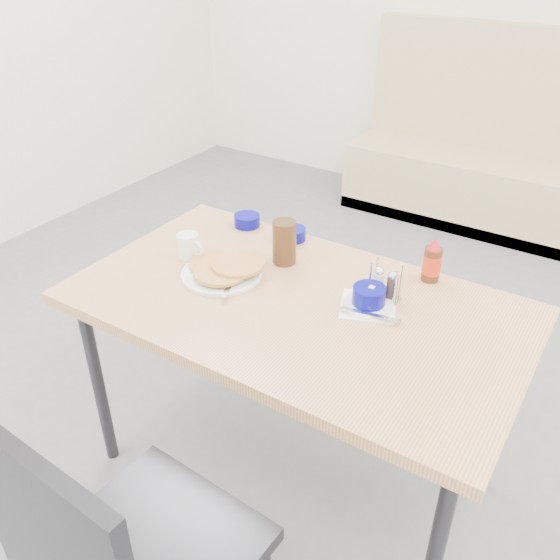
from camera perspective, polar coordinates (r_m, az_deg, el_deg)
The scene contains 13 objects.
ground at distance 2.21m, azimuth -2.39°, elevation -21.75°, with size 6.00×6.00×0.00m, color slate.
booth_bench at distance 4.17m, azimuth 20.16°, elevation 9.80°, with size 1.90×0.56×1.22m.
dining_table at distance 1.87m, azimuth 1.52°, elevation -3.54°, with size 1.40×0.80×0.76m.
diner_chair at distance 1.48m, azimuth -15.37°, elevation -24.20°, with size 0.48×0.48×1.00m.
pancake_plate at distance 1.96m, azimuth -5.49°, elevation 0.98°, with size 0.27×0.27×0.05m.
coffee_mug at distance 2.07m, azimuth -8.76°, elevation 3.30°, with size 0.11×0.07×0.08m.
grits_setting at distance 1.81m, azimuth 8.54°, elevation -1.77°, with size 0.23×0.21×0.07m.
creamer_bowl at distance 2.27m, azimuth -3.20°, elevation 5.74°, with size 0.10×0.10×0.04m.
butter_bowl at distance 2.17m, azimuth 1.22°, elevation 4.45°, with size 0.10×0.10×0.04m.
amber_tumbler at distance 2.00m, azimuth 0.43°, elevation 3.67°, with size 0.08×0.08×0.15m, color #3E2713.
condiment_caddy at distance 1.85m, azimuth 10.05°, elevation -0.61°, with size 0.10×0.06×0.12m.
syrup_bottle at distance 1.96m, azimuth 14.43°, elevation 1.70°, with size 0.06×0.06×0.15m.
sugar_wrapper at distance 1.91m, azimuth -7.30°, elevation -0.75°, with size 0.04×0.03×0.00m, color #DA4862.
Camera 1 is at (0.78, -1.06, 1.78)m, focal length 38.00 mm.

